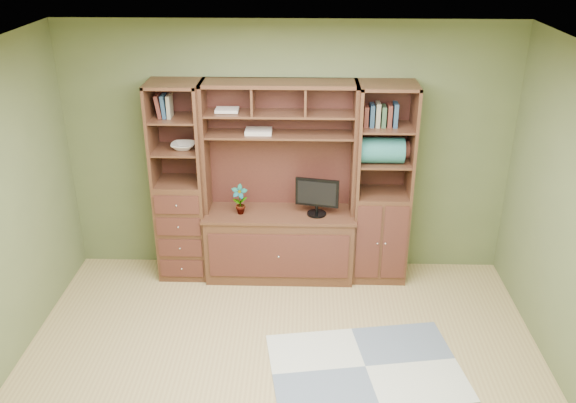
{
  "coord_description": "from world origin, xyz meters",
  "views": [
    {
      "loc": [
        0.18,
        -3.82,
        3.41
      ],
      "look_at": [
        0.03,
        1.2,
        1.1
      ],
      "focal_mm": 38.0,
      "sensor_mm": 36.0,
      "label": 1
    }
  ],
  "objects_px": {
    "monitor": "(317,190)",
    "left_tower": "(180,183)",
    "center_hutch": "(279,186)",
    "right_tower": "(382,185)"
  },
  "relations": [
    {
      "from": "center_hutch",
      "to": "monitor",
      "type": "height_order",
      "value": "center_hutch"
    },
    {
      "from": "right_tower",
      "to": "center_hutch",
      "type": "bearing_deg",
      "value": -177.77
    },
    {
      "from": "left_tower",
      "to": "monitor",
      "type": "xyz_separation_m",
      "value": [
        1.38,
        -0.07,
        -0.03
      ]
    },
    {
      "from": "center_hutch",
      "to": "monitor",
      "type": "xyz_separation_m",
      "value": [
        0.38,
        -0.03,
        -0.03
      ]
    },
    {
      "from": "monitor",
      "to": "center_hutch",
      "type": "bearing_deg",
      "value": -173.51
    },
    {
      "from": "monitor",
      "to": "left_tower",
      "type": "bearing_deg",
      "value": -171.32
    },
    {
      "from": "center_hutch",
      "to": "monitor",
      "type": "relative_size",
      "value": 3.85
    },
    {
      "from": "left_tower",
      "to": "monitor",
      "type": "bearing_deg",
      "value": -3.12
    },
    {
      "from": "left_tower",
      "to": "right_tower",
      "type": "bearing_deg",
      "value": 0.0
    },
    {
      "from": "left_tower",
      "to": "right_tower",
      "type": "xyz_separation_m",
      "value": [
        2.02,
        0.0,
        0.0
      ]
    }
  ]
}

